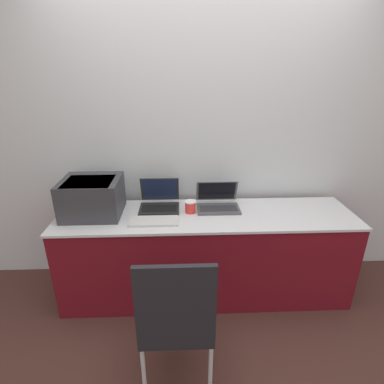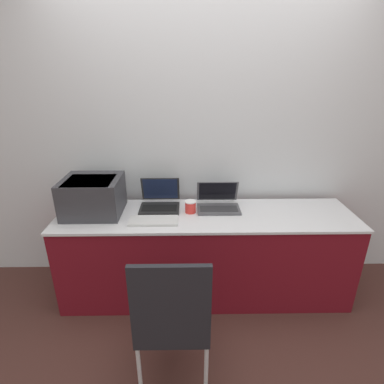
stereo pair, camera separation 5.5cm
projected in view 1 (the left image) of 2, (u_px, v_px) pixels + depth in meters
The scene contains 9 objects.
ground_plane at pixel (208, 314), 2.41m from camera, with size 14.00×14.00×0.00m, color #472823.
wall_back at pixel (204, 136), 2.55m from camera, with size 8.00×0.05×2.60m.
table at pixel (206, 254), 2.53m from camera, with size 2.37×0.59×0.76m.
printer at pixel (92, 196), 2.34m from camera, with size 0.44×0.40×0.29m.
laptop_left at pixel (159, 201), 2.49m from camera, with size 0.32×0.29×0.23m.
laptop_right at pixel (218, 202), 2.49m from camera, with size 0.35×0.28×0.21m.
external_keyboard at pixel (154, 221), 2.25m from camera, with size 0.37×0.16×0.02m.
coffee_cup at pixel (190, 207), 2.40m from camera, with size 0.09×0.09×0.10m.
chair at pixel (176, 313), 1.69m from camera, with size 0.41×0.48×0.97m.
Camera 1 is at (-0.20, -1.85, 1.82)m, focal length 28.00 mm.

